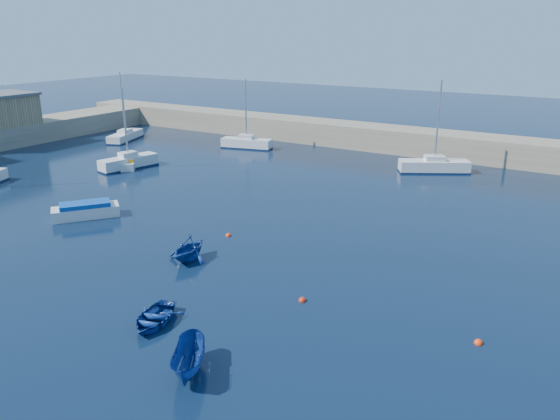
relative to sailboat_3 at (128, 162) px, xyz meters
The scene contains 14 objects.
ground 32.00m from the sailboat_3, 49.25° to the right, with size 220.00×220.00×0.00m, color #0B1B32.
back_wall 30.17m from the sailboat_3, 46.18° to the left, with size 96.00×4.50×2.60m, color gray.
sailboat_3 is the anchor object (origin of this frame).
sailboat_4 14.91m from the sailboat_3, 137.86° to the left, with size 3.86×6.62×8.34m.
sailboat_5 14.74m from the sailboat_3, 72.19° to the left, with size 6.07×3.00×7.86m.
sailboat_6 30.03m from the sailboat_3, 28.65° to the left, with size 6.66×4.89×8.76m.
motorboat_1 14.92m from the sailboat_3, 55.48° to the right, with size 4.14×4.75×1.15m.
motorboat_2 0.98m from the sailboat_3, 139.93° to the left, with size 4.48×5.05×1.04m.
dinghy_center 31.54m from the sailboat_3, 41.57° to the right, with size 2.22×3.11×0.64m, color navy.
dinghy_left 24.69m from the sailboat_3, 35.51° to the right, with size 2.55×2.95×1.56m, color navy.
dinghy_right 35.98m from the sailboat_3, 39.87° to the right, with size 1.23×3.27×1.26m, color navy.
buoy_1 32.29m from the sailboat_3, 28.22° to the right, with size 0.41×0.41×0.41m, color red.
buoy_2 39.83m from the sailboat_3, 21.57° to the right, with size 0.40×0.40×0.40m, color #F4360C.
buoy_3 22.01m from the sailboat_3, 26.57° to the right, with size 0.39×0.39×0.39m, color #F4360C.
Camera 1 is at (19.68, -12.94, 13.25)m, focal length 35.00 mm.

